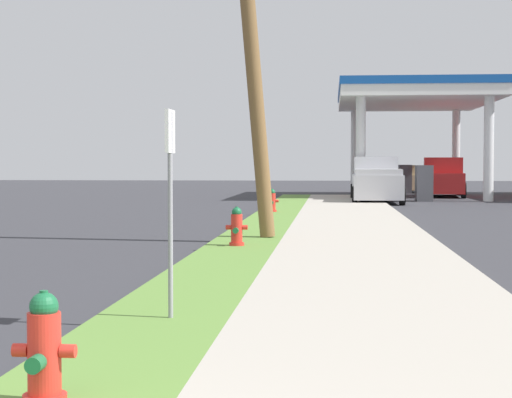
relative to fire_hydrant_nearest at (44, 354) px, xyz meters
name	(u,v)px	position (x,y,z in m)	size (l,w,h in m)	color
fire_hydrant_nearest	(44,354)	(0.00, 0.00, 0.00)	(0.42, 0.38, 0.74)	red
fire_hydrant_second	(237,229)	(0.07, 10.87, 0.00)	(0.42, 0.38, 0.74)	red
fire_hydrant_third	(272,202)	(-0.04, 22.31, 0.00)	(0.42, 0.37, 0.74)	red
utility_pole_midground	(249,22)	(0.14, 12.68, 4.21)	(1.64, 0.56, 8.91)	brown
street_sign_post	(170,169)	(0.24, 3.17, 1.19)	(0.05, 0.36, 2.12)	gray
car_tan_by_near_pump	(402,180)	(5.99, 45.09, 0.28)	(2.11, 4.57, 1.57)	tan
truck_silver_at_forecourt	(376,181)	(3.78, 31.66, 0.47)	(2.16, 5.42, 1.97)	#BCBCC1
truck_red_on_apron	(442,179)	(7.45, 38.64, 0.47)	(2.58, 5.56, 1.97)	red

